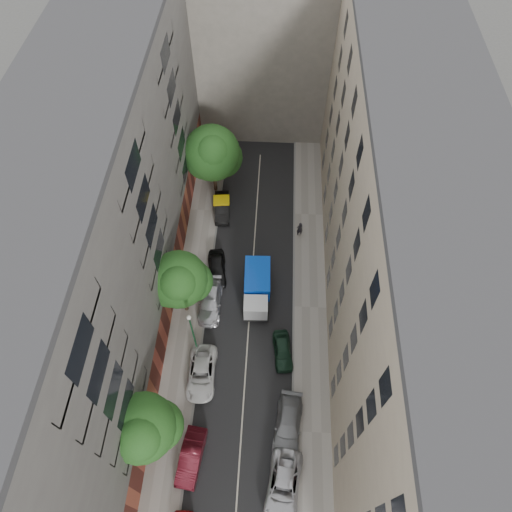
# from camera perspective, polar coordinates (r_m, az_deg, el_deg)

# --- Properties ---
(ground) EXTENTS (120.00, 120.00, 0.00)m
(ground) POSITION_cam_1_polar(r_m,az_deg,el_deg) (42.26, -0.74, -6.13)
(ground) COLOR #4C4C49
(ground) RESTS_ON ground
(road_surface) EXTENTS (8.00, 44.00, 0.02)m
(road_surface) POSITION_cam_1_polar(r_m,az_deg,el_deg) (42.25, -0.74, -6.13)
(road_surface) COLOR black
(road_surface) RESTS_ON ground
(sidewalk_left) EXTENTS (3.00, 44.00, 0.15)m
(sidewalk_left) POSITION_cam_1_polar(r_m,az_deg,el_deg) (42.76, -8.16, -5.68)
(sidewalk_left) COLOR gray
(sidewalk_left) RESTS_ON ground
(sidewalk_right) EXTENTS (3.00, 44.00, 0.15)m
(sidewalk_right) POSITION_cam_1_polar(r_m,az_deg,el_deg) (42.34, 6.75, -6.39)
(sidewalk_right) COLOR gray
(sidewalk_right) RESTS_ON ground
(building_left) EXTENTS (8.00, 44.00, 20.00)m
(building_left) POSITION_cam_1_polar(r_m,az_deg,el_deg) (36.02, -18.69, 2.55)
(building_left) COLOR #524F4D
(building_left) RESTS_ON ground
(building_right) EXTENTS (8.00, 44.00, 20.00)m
(building_right) POSITION_cam_1_polar(r_m,az_deg,el_deg) (35.02, 17.35, 1.05)
(building_right) COLOR tan
(building_right) RESTS_ON ground
(building_endcap) EXTENTS (18.00, 12.00, 18.00)m
(building_endcap) POSITION_cam_1_polar(r_m,az_deg,el_deg) (55.63, 1.07, 25.16)
(building_endcap) COLOR gray
(building_endcap) RESTS_ON ground
(tarp_truck) EXTENTS (2.42, 5.71, 2.61)m
(tarp_truck) POSITION_cam_1_polar(r_m,az_deg,el_deg) (41.49, 0.12, -3.99)
(tarp_truck) COLOR black
(tarp_truck) RESTS_ON ground
(car_left_1) EXTENTS (2.04, 4.52, 1.44)m
(car_left_1) POSITION_cam_1_polar(r_m,az_deg,el_deg) (37.46, -8.12, -23.61)
(car_left_1) COLOR #4C0F18
(car_left_1) RESTS_ON ground
(car_left_2) EXTENTS (2.35, 4.98, 1.37)m
(car_left_2) POSITION_cam_1_polar(r_m,az_deg,el_deg) (39.14, -6.82, -14.32)
(car_left_2) COLOR silver
(car_left_2) RESTS_ON ground
(car_left_3) EXTENTS (2.00, 4.89, 1.42)m
(car_left_3) POSITION_cam_1_polar(r_m,az_deg,el_deg) (41.83, -5.72, -5.66)
(car_left_3) COLOR silver
(car_left_3) RESTS_ON ground
(car_left_4) EXTENTS (2.22, 4.36, 1.42)m
(car_left_4) POSITION_cam_1_polar(r_m,az_deg,el_deg) (43.62, -4.92, -1.53)
(car_left_4) COLOR black
(car_left_4) RESTS_ON ground
(car_left_5) EXTENTS (1.89, 4.39, 1.40)m
(car_left_5) POSITION_cam_1_polar(r_m,az_deg,el_deg) (48.14, -4.26, 6.09)
(car_left_5) COLOR black
(car_left_5) RESTS_ON ground
(car_right_0) EXTENTS (2.98, 5.37, 1.42)m
(car_right_0) POSITION_cam_1_polar(r_m,az_deg,el_deg) (36.90, 3.44, -26.79)
(car_right_0) COLOR silver
(car_right_0) RESTS_ON ground
(car_right_1) EXTENTS (2.54, 5.12, 1.43)m
(car_right_1) POSITION_cam_1_polar(r_m,az_deg,el_deg) (37.72, 4.03, -20.29)
(car_right_1) COLOR slate
(car_right_1) RESTS_ON ground
(car_right_2) EXTENTS (2.00, 3.92, 1.28)m
(car_right_2) POSITION_cam_1_polar(r_m,az_deg,el_deg) (39.70, 3.35, -11.75)
(car_right_2) COLOR black
(car_right_2) RESTS_ON ground
(tree_near) EXTENTS (5.00, 4.68, 8.19)m
(tree_near) POSITION_cam_1_polar(r_m,az_deg,el_deg) (33.35, -13.91, -20.34)
(tree_near) COLOR #382619
(tree_near) RESTS_ON sidewalk_left
(tree_mid) EXTENTS (5.13, 4.84, 7.64)m
(tree_mid) POSITION_cam_1_polar(r_m,az_deg,el_deg) (38.01, -9.47, -3.15)
(tree_mid) COLOR #382619
(tree_mid) RESTS_ON sidewalk_left
(tree_far) EXTENTS (5.87, 5.68, 8.15)m
(tree_far) POSITION_cam_1_polar(r_m,az_deg,el_deg) (46.89, -5.40, 12.48)
(tree_far) COLOR #382619
(tree_far) RESTS_ON sidewalk_left
(lamp_post) EXTENTS (0.36, 0.36, 6.36)m
(lamp_post) POSITION_cam_1_polar(r_m,az_deg,el_deg) (36.96, -7.97, -9.20)
(lamp_post) COLOR #17512B
(lamp_post) RESTS_ON sidewalk_left
(pedestrian) EXTENTS (0.75, 0.60, 1.78)m
(pedestrian) POSITION_cam_1_polar(r_m,az_deg,el_deg) (45.99, 5.49, 3.41)
(pedestrian) COLOR black
(pedestrian) RESTS_ON sidewalk_right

